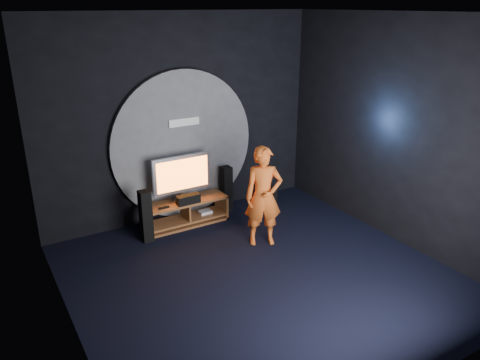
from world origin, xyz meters
name	(u,v)px	position (x,y,z in m)	size (l,w,h in m)	color
floor	(260,276)	(0.00, 0.00, 0.00)	(5.00, 5.00, 0.00)	black
back_wall	(181,119)	(0.00, 2.50, 1.75)	(5.00, 0.04, 3.50)	black
front_wall	(425,236)	(0.00, -2.50, 1.75)	(5.00, 0.04, 3.50)	black
left_wall	(58,197)	(-2.50, 0.00, 1.75)	(0.04, 5.00, 3.50)	black
right_wall	(398,132)	(2.50, 0.00, 1.75)	(0.04, 5.00, 3.50)	black
ceiling	(265,12)	(0.00, 0.00, 3.50)	(5.00, 5.00, 0.01)	black
wall_disc_panel	(184,145)	(0.00, 2.44, 1.30)	(2.60, 0.11, 2.60)	#515156
media_console	(186,214)	(-0.19, 2.05, 0.19)	(1.46, 0.45, 0.45)	brown
tv	(182,176)	(-0.20, 2.12, 0.88)	(1.04, 0.22, 0.78)	#B3B3BA
center_speaker	(188,199)	(-0.20, 1.90, 0.53)	(0.40, 0.15, 0.15)	black
remote	(164,208)	(-0.63, 1.93, 0.46)	(0.18, 0.05, 0.02)	black
tower_speaker_left	(146,216)	(-0.98, 1.83, 0.43)	(0.17, 0.19, 0.86)	black
tower_speaker_right	(226,189)	(0.69, 2.18, 0.43)	(0.17, 0.19, 0.86)	black
subwoofer	(267,195)	(1.55, 2.11, 0.15)	(0.28, 0.28, 0.31)	black
player	(263,196)	(0.58, 0.82, 0.80)	(0.58, 0.38, 1.60)	#D7581D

